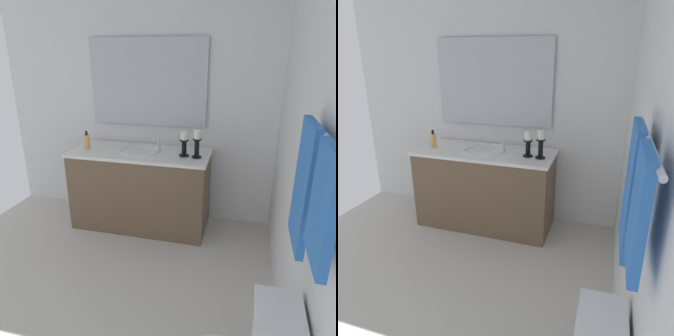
{
  "view_description": "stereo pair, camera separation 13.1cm",
  "coord_description": "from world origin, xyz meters",
  "views": [
    {
      "loc": [
        1.81,
        1.13,
        1.7
      ],
      "look_at": [
        -0.1,
        0.64,
        0.97
      ],
      "focal_mm": 34.04,
      "sensor_mm": 36.0,
      "label": 1
    },
    {
      "loc": [
        1.78,
        1.25,
        1.7
      ],
      "look_at": [
        -0.1,
        0.64,
        0.97
      ],
      "focal_mm": 34.04,
      "sensor_mm": 36.0,
      "label": 2
    }
  ],
  "objects": [
    {
      "name": "floor",
      "position": [
        0.0,
        0.0,
        -0.01
      ],
      "size": [
        2.6,
        2.88,
        0.02
      ],
      "primitive_type": "cube",
      "color": "beige",
      "rests_on": "ground"
    },
    {
      "name": "wall_back",
      "position": [
        0.0,
        1.44,
        1.23
      ],
      "size": [
        2.6,
        0.04,
        2.45
      ],
      "primitive_type": "cube",
      "color": "white",
      "rests_on": "ground"
    },
    {
      "name": "wall_left",
      "position": [
        -1.3,
        0.0,
        1.23
      ],
      "size": [
        0.04,
        2.88,
        2.45
      ],
      "primitive_type": "cube",
      "color": "white",
      "rests_on": "ground"
    },
    {
      "name": "vanity_cabinet",
      "position": [
        -0.97,
        0.14,
        0.4
      ],
      "size": [
        0.58,
        1.37,
        0.79
      ],
      "color": "brown",
      "rests_on": "ground"
    },
    {
      "name": "sink_basin",
      "position": [
        -0.97,
        0.14,
        0.75
      ],
      "size": [
        0.4,
        0.4,
        0.24
      ],
      "color": "white",
      "rests_on": "vanity_cabinet"
    },
    {
      "name": "mirror",
      "position": [
        -1.25,
        0.14,
        1.41
      ],
      "size": [
        0.02,
        1.18,
        0.84
      ],
      "primitive_type": "cube",
      "color": "silver"
    },
    {
      "name": "candle_holder_tall",
      "position": [
        -0.92,
        0.7,
        0.93
      ],
      "size": [
        0.09,
        0.09,
        0.26
      ],
      "color": "black",
      "rests_on": "vanity_cabinet"
    },
    {
      "name": "candle_holder_short",
      "position": [
        -0.93,
        0.58,
        0.91
      ],
      "size": [
        0.09,
        0.09,
        0.23
      ],
      "color": "black",
      "rests_on": "vanity_cabinet"
    },
    {
      "name": "soap_bottle",
      "position": [
        -0.92,
        -0.39,
        0.86
      ],
      "size": [
        0.06,
        0.06,
        0.18
      ],
      "color": "#E5B259",
      "rests_on": "vanity_cabinet"
    },
    {
      "name": "towel_bar",
      "position": [
        0.72,
        1.38,
        1.43
      ],
      "size": [
        0.67,
        0.02,
        0.02
      ],
      "primitive_type": "cylinder",
      "rotation": [
        0.0,
        1.57,
        0.0
      ],
      "color": "silver"
    },
    {
      "name": "towel_near_vanity",
      "position": [
        0.56,
        1.36,
        1.2
      ],
      "size": [
        0.28,
        0.03,
        0.52
      ],
      "primitive_type": "cube",
      "color": "blue",
      "rests_on": "towel_bar"
    },
    {
      "name": "towel_center",
      "position": [
        0.89,
        1.36,
        1.27
      ],
      "size": [
        0.24,
        0.03,
        0.37
      ],
      "primitive_type": "cube",
      "color": "blue",
      "rests_on": "towel_bar"
    }
  ]
}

